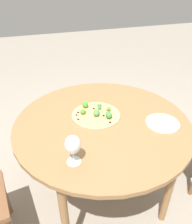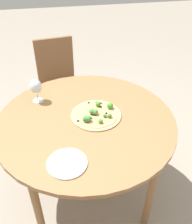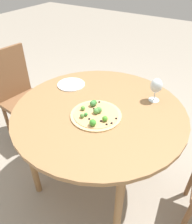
{
  "view_description": "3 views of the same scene",
  "coord_description": "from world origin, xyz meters",
  "px_view_note": "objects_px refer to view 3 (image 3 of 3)",
  "views": [
    {
      "loc": [
        1.14,
        -0.44,
        1.63
      ],
      "look_at": [
        -0.07,
        -0.02,
        0.8
      ],
      "focal_mm": 35.0,
      "sensor_mm": 36.0,
      "label": 1
    },
    {
      "loc": [
        0.18,
        1.29,
        1.81
      ],
      "look_at": [
        -0.07,
        -0.02,
        0.8
      ],
      "focal_mm": 40.0,
      "sensor_mm": 36.0,
      "label": 2
    },
    {
      "loc": [
        -1.04,
        -0.64,
        1.66
      ],
      "look_at": [
        -0.07,
        -0.02,
        0.8
      ],
      "focal_mm": 35.0,
      "sensor_mm": 36.0,
      "label": 3
    }
  ],
  "objects_px": {
    "chair_2": "(21,94)",
    "pizza": "(96,114)",
    "wine_glass": "(156,86)",
    "plate_near": "(71,84)"
  },
  "relations": [
    {
      "from": "chair_2",
      "to": "wine_glass",
      "type": "xyz_separation_m",
      "value": [
        0.19,
        -1.27,
        0.39
      ]
    },
    {
      "from": "wine_glass",
      "to": "chair_2",
      "type": "bearing_deg",
      "value": 98.57
    },
    {
      "from": "wine_glass",
      "to": "plate_near",
      "type": "bearing_deg",
      "value": 102.87
    },
    {
      "from": "wine_glass",
      "to": "plate_near",
      "type": "xyz_separation_m",
      "value": [
        -0.15,
        0.65,
        -0.11
      ]
    },
    {
      "from": "chair_2",
      "to": "pizza",
      "type": "distance_m",
      "value": 1.07
    },
    {
      "from": "plate_near",
      "to": "pizza",
      "type": "bearing_deg",
      "value": -121.42
    },
    {
      "from": "chair_2",
      "to": "plate_near",
      "type": "relative_size",
      "value": 4.25
    },
    {
      "from": "chair_2",
      "to": "plate_near",
      "type": "distance_m",
      "value": 0.69
    },
    {
      "from": "chair_2",
      "to": "pizza",
      "type": "relative_size",
      "value": 2.77
    },
    {
      "from": "chair_2",
      "to": "wine_glass",
      "type": "height_order",
      "value": "wine_glass"
    }
  ]
}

